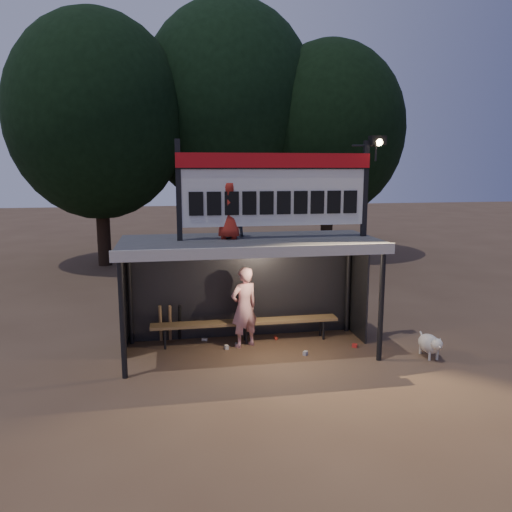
% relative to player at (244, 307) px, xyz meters
% --- Properties ---
extents(ground, '(80.00, 80.00, 0.00)m').
position_rel_player_xyz_m(ground, '(0.06, -0.32, -0.85)').
color(ground, '#503928').
rests_on(ground, ground).
extents(player, '(0.73, 0.62, 1.69)m').
position_rel_player_xyz_m(player, '(0.00, 0.00, 0.00)').
color(player, white).
rests_on(player, ground).
extents(child_a, '(0.64, 0.62, 1.04)m').
position_rel_player_xyz_m(child_a, '(-0.23, -0.05, 1.99)').
color(child_a, slate).
rests_on(child_a, dugout_shelter).
extents(child_b, '(0.62, 0.49, 1.12)m').
position_rel_player_xyz_m(child_b, '(-0.33, -0.26, 2.03)').
color(child_b, maroon).
rests_on(child_b, dugout_shelter).
extents(dugout_shelter, '(5.10, 2.08, 2.32)m').
position_rel_player_xyz_m(dugout_shelter, '(0.06, -0.07, 1.00)').
color(dugout_shelter, '#38383A').
rests_on(dugout_shelter, ground).
extents(scoreboard_assembly, '(4.10, 0.27, 1.99)m').
position_rel_player_xyz_m(scoreboard_assembly, '(0.62, -0.33, 2.48)').
color(scoreboard_assembly, black).
rests_on(scoreboard_assembly, dugout_shelter).
extents(bench, '(4.00, 0.35, 0.48)m').
position_rel_player_xyz_m(bench, '(0.06, 0.23, -0.41)').
color(bench, olive).
rests_on(bench, ground).
extents(tree_left, '(6.46, 6.46, 9.27)m').
position_rel_player_xyz_m(tree_left, '(-3.94, 9.68, 4.67)').
color(tree_left, black).
rests_on(tree_left, ground).
extents(tree_mid, '(7.22, 7.22, 10.36)m').
position_rel_player_xyz_m(tree_mid, '(1.06, 11.18, 5.32)').
color(tree_mid, black).
rests_on(tree_mid, ground).
extents(tree_right, '(6.08, 6.08, 8.72)m').
position_rel_player_xyz_m(tree_right, '(5.06, 10.18, 4.34)').
color(tree_right, black).
rests_on(tree_right, ground).
extents(dog, '(0.36, 0.81, 0.49)m').
position_rel_player_xyz_m(dog, '(3.51, -1.26, -0.57)').
color(dog, beige).
rests_on(dog, ground).
extents(bats, '(0.48, 0.33, 0.84)m').
position_rel_player_xyz_m(bats, '(-1.52, 0.50, -0.42)').
color(bats, '#A1794B').
rests_on(bats, ground).
extents(litter, '(3.18, 1.27, 0.08)m').
position_rel_player_xyz_m(litter, '(0.49, -0.10, -0.81)').
color(litter, red).
rests_on(litter, ground).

